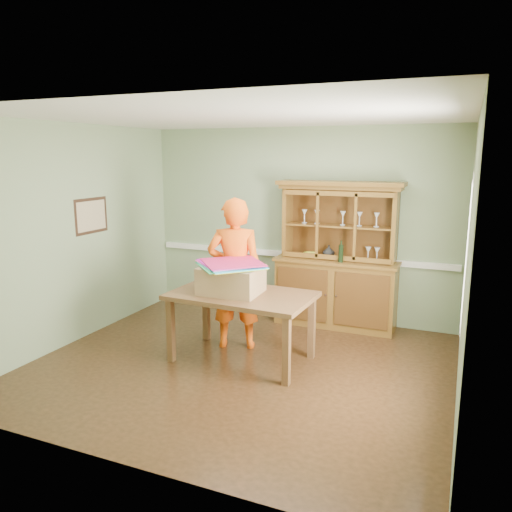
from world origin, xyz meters
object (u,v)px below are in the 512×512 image
at_px(china_hutch, 337,276).
at_px(dining_table, 242,301).
at_px(cardboard_box, 231,280).
at_px(person, 235,274).

distance_m(china_hutch, dining_table, 1.75).
height_order(cardboard_box, person, person).
bearing_deg(dining_table, person, 127.42).
distance_m(china_hutch, person, 1.58).
bearing_deg(cardboard_box, dining_table, 13.48).
relative_size(china_hutch, person, 1.08).
height_order(china_hutch, cardboard_box, china_hutch).
distance_m(dining_table, person, 0.48).
relative_size(china_hutch, dining_table, 1.22).
height_order(dining_table, person, person).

